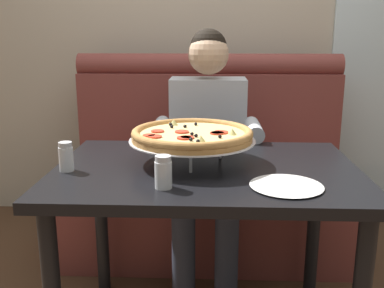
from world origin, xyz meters
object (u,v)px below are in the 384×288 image
object	(u,v)px
diner_main	(207,140)
shaker_parmesan	(163,174)
dining_table	(206,191)
shaker_pepper_flakes	(66,159)
patio_chair	(384,128)
pizza	(192,135)
booth_bench	(208,181)
plate_near_left	(286,184)

from	to	relation	value
diner_main	shaker_parmesan	size ratio (longest dim) A/B	11.57
dining_table	shaker_pepper_flakes	size ratio (longest dim) A/B	10.56
dining_table	patio_chair	xyz separation A→B (m)	(1.38, 1.83, -0.13)
diner_main	shaker_pepper_flakes	distance (m)	0.86
dining_table	shaker_pepper_flakes	xyz separation A→B (m)	(-0.52, -0.08, 0.15)
diner_main	shaker_pepper_flakes	xyz separation A→B (m)	(-0.51, -0.68, 0.09)
dining_table	diner_main	xyz separation A→B (m)	(-0.00, 0.61, 0.06)
diner_main	patio_chair	xyz separation A→B (m)	(1.39, 1.23, -0.19)
diner_main	pizza	size ratio (longest dim) A/B	2.58
dining_table	diner_main	size ratio (longest dim) A/B	0.91
booth_bench	patio_chair	size ratio (longest dim) A/B	1.88
shaker_parmesan	plate_near_left	xyz separation A→B (m)	(0.41, 0.03, -0.04)
shaker_pepper_flakes	plate_near_left	xyz separation A→B (m)	(0.79, -0.15, -0.04)
shaker_pepper_flakes	booth_bench	bearing A→B (deg)	61.38
diner_main	plate_near_left	distance (m)	0.87
patio_chair	pizza	bearing A→B (deg)	-128.93
shaker_pepper_flakes	patio_chair	bearing A→B (deg)	45.15
diner_main	patio_chair	bearing A→B (deg)	41.51
pizza	shaker_pepper_flakes	xyz separation A→B (m)	(-0.46, -0.13, -0.06)
dining_table	patio_chair	size ratio (longest dim) A/B	1.35
booth_bench	diner_main	world-z (taller)	diner_main
dining_table	pizza	world-z (taller)	pizza
shaker_pepper_flakes	shaker_parmesan	size ratio (longest dim) A/B	1.00
shaker_pepper_flakes	plate_near_left	bearing A→B (deg)	-10.51
shaker_parmesan	booth_bench	bearing A→B (deg)	82.95
booth_bench	shaker_pepper_flakes	bearing A→B (deg)	-118.62
patio_chair	shaker_parmesan	bearing A→B (deg)	-126.16
plate_near_left	shaker_pepper_flakes	bearing A→B (deg)	169.49
diner_main	pizza	distance (m)	0.58
shaker_pepper_flakes	dining_table	bearing A→B (deg)	8.33
pizza	diner_main	bearing A→B (deg)	84.69
shaker_pepper_flakes	patio_chair	world-z (taller)	shaker_pepper_flakes
patio_chair	diner_main	bearing A→B (deg)	-138.49
booth_bench	shaker_parmesan	size ratio (longest dim) A/B	14.70
diner_main	patio_chair	world-z (taller)	diner_main
dining_table	pizza	bearing A→B (deg)	137.07
booth_bench	plate_near_left	xyz separation A→B (m)	(0.27, -1.09, 0.36)
dining_table	diner_main	distance (m)	0.61
dining_table	shaker_pepper_flakes	distance (m)	0.54
booth_bench	dining_table	xyz separation A→B (m)	(0.00, -0.87, 0.25)
dining_table	plate_near_left	xyz separation A→B (m)	(0.27, -0.22, 0.11)
pizza	shaker_parmesan	xyz separation A→B (m)	(-0.08, -0.30, -0.06)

